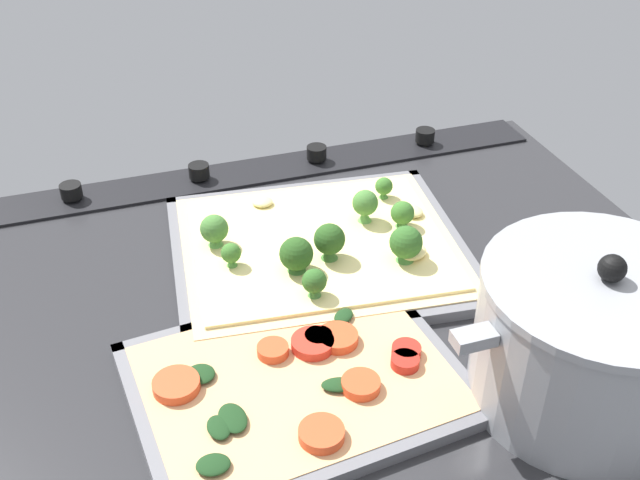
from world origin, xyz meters
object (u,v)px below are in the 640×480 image
at_px(baking_tray_back, 297,385).
at_px(veggie_pizza_back, 298,379).
at_px(broccoli_pizza, 323,244).
at_px(baking_tray_front, 319,252).
at_px(cooking_pot, 593,340).

distance_m(baking_tray_back, veggie_pizza_back, 0.01).
relative_size(baking_tray_back, veggie_pizza_back, 1.09).
distance_m(broccoli_pizza, veggie_pizza_back, 0.21).
relative_size(baking_tray_front, cooking_pot, 1.31).
bearing_deg(cooking_pot, veggie_pizza_back, -20.05).
xyz_separation_m(broccoli_pizza, veggie_pizza_back, (0.09, 0.19, -0.01)).
bearing_deg(baking_tray_back, baking_tray_front, -113.73).
distance_m(baking_tray_front, baking_tray_back, 0.22).
distance_m(baking_tray_front, veggie_pizza_back, 0.22).
relative_size(broccoli_pizza, baking_tray_back, 1.05).
relative_size(broccoli_pizza, veggie_pizza_back, 1.14).
distance_m(veggie_pizza_back, cooking_pot, 0.27).
height_order(baking_tray_front, broccoli_pizza, broccoli_pizza).
bearing_deg(baking_tray_back, broccoli_pizza, -114.91).
bearing_deg(broccoli_pizza, veggie_pizza_back, 65.32).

